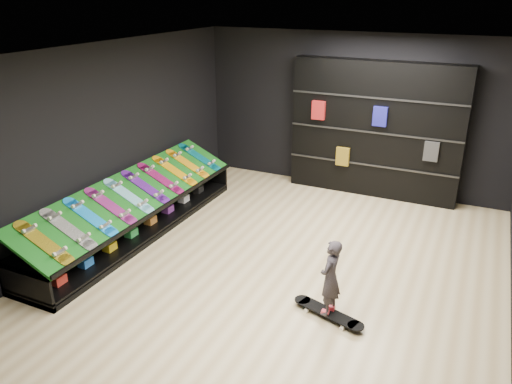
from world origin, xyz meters
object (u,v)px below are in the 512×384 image
at_px(back_shelving, 375,130).
at_px(child, 329,291).
at_px(display_rack, 137,218).
at_px(floor_skateboard, 328,314).

xyz_separation_m(back_shelving, child, (0.48, -4.20, -0.89)).
distance_m(display_rack, child, 3.64).
distance_m(back_shelving, floor_skateboard, 4.40).
relative_size(display_rack, back_shelving, 1.42).
xyz_separation_m(display_rack, child, (3.53, -0.88, 0.13)).
height_order(back_shelving, floor_skateboard, back_shelving).
distance_m(floor_skateboard, child, 0.33).
bearing_deg(child, back_shelving, -166.33).
bearing_deg(floor_skateboard, back_shelving, 113.46).
height_order(floor_skateboard, child, child).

